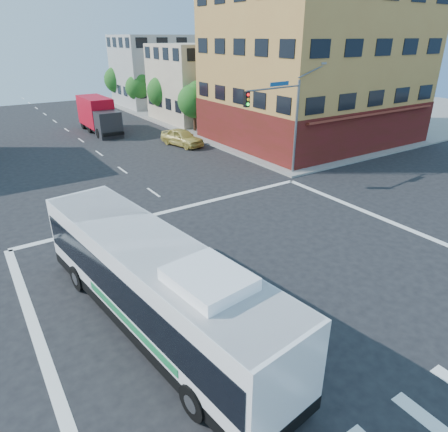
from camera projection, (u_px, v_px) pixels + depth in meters
ground at (276, 280)px, 17.60m from camera, size 120.00×120.00×0.00m
sidewalk_ne at (303, 105)px, 61.73m from camera, size 50.00×50.00×0.15m
corner_building_ne at (313, 80)px, 39.24m from camera, size 18.10×15.44×14.00m
building_east_near at (206, 82)px, 50.09m from camera, size 12.06×10.06×9.00m
building_east_far at (159, 71)px, 60.53m from camera, size 12.06×10.06×10.00m
signal_mast_ne at (281, 111)px, 28.17m from camera, size 7.91×1.13×8.07m
street_tree_a at (195, 99)px, 43.32m from camera, size 3.60×3.60×5.53m
street_tree_b at (163, 90)px, 49.34m from camera, size 3.80×3.80×5.79m
street_tree_c at (138, 86)px, 55.54m from camera, size 3.40×3.40×5.29m
street_tree_d at (118, 78)px, 61.45m from camera, size 4.00×4.00×6.03m
transit_bus at (154, 283)px, 14.16m from camera, size 4.29×13.07×3.80m
box_truck at (99, 116)px, 43.90m from camera, size 2.51×8.23×3.70m
parked_car at (182, 137)px, 38.86m from camera, size 3.00×5.11×1.63m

